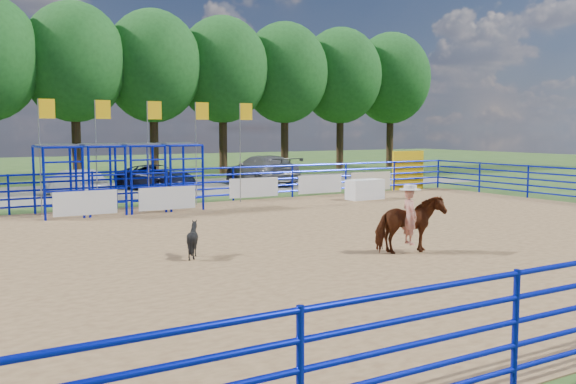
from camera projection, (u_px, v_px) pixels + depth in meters
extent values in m
plane|color=#416227|center=(294.00, 242.00, 17.74)|extent=(120.00, 120.00, 0.00)
cube|color=#A27C51|center=(294.00, 242.00, 17.74)|extent=(30.00, 20.00, 0.02)
cube|color=gray|center=(119.00, 191.00, 32.28)|extent=(40.00, 10.00, 0.01)
cube|color=white|center=(365.00, 189.00, 28.30)|extent=(1.66, 0.80, 0.88)
imported|color=#5D2912|center=(409.00, 225.00, 16.06)|extent=(1.84, 1.11, 1.45)
imported|color=red|center=(410.00, 189.00, 15.97)|extent=(0.43, 0.57, 1.40)
cylinder|color=white|center=(411.00, 159.00, 15.90)|extent=(0.54, 0.54, 0.12)
imported|color=black|center=(193.00, 239.00, 15.59)|extent=(0.98, 0.93, 0.87)
imported|color=#93959B|center=(75.00, 183.00, 29.54)|extent=(2.19, 4.00, 1.25)
imported|color=black|center=(156.00, 177.00, 33.17)|extent=(3.77, 5.00, 1.26)
imported|color=#5E5E61|center=(262.00, 170.00, 36.09)|extent=(2.38, 5.67, 1.63)
cube|color=white|center=(86.00, 203.00, 22.40)|extent=(2.20, 0.04, 0.85)
cube|color=white|center=(168.00, 198.00, 23.92)|extent=(2.20, 0.04, 0.85)
cube|color=white|center=(254.00, 188.00, 28.24)|extent=(2.40, 0.04, 0.85)
cube|color=white|center=(320.00, 184.00, 30.02)|extent=(2.40, 0.04, 0.85)
cube|color=beige|center=(371.00, 181.00, 31.55)|extent=(2.40, 0.04, 0.90)
cube|color=yellow|center=(408.00, 170.00, 32.89)|extent=(2.00, 0.12, 2.00)
cylinder|color=#3F2B19|center=(76.00, 140.00, 39.74)|extent=(0.56, 0.56, 4.80)
ellipsoid|color=#184B19|center=(74.00, 56.00, 39.23)|extent=(6.40, 6.40, 7.36)
cylinder|color=#3F2B19|center=(154.00, 140.00, 42.28)|extent=(0.56, 0.56, 4.80)
ellipsoid|color=#184B19|center=(153.00, 60.00, 41.77)|extent=(6.40, 6.40, 7.36)
cylinder|color=#3F2B19|center=(223.00, 139.00, 44.83)|extent=(0.56, 0.56, 4.80)
ellipsoid|color=#184B19|center=(222.00, 64.00, 44.31)|extent=(6.40, 6.40, 7.36)
cylinder|color=#3F2B19|center=(285.00, 138.00, 47.37)|extent=(0.56, 0.56, 4.80)
ellipsoid|color=#184B19|center=(285.00, 68.00, 46.86)|extent=(6.40, 6.40, 7.36)
cylinder|color=#3F2B19|center=(340.00, 138.00, 49.91)|extent=(0.56, 0.56, 4.80)
ellipsoid|color=#184B19|center=(340.00, 71.00, 49.40)|extent=(6.40, 6.40, 7.36)
cylinder|color=#3F2B19|center=(390.00, 137.00, 52.46)|extent=(0.56, 0.56, 4.80)
ellipsoid|color=#184B19|center=(391.00, 74.00, 51.95)|extent=(6.40, 6.40, 7.36)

